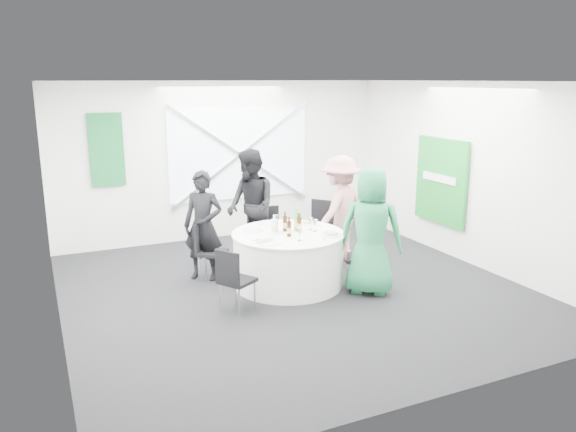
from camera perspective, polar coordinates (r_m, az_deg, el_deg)
name	(u,v)px	position (r m, az deg, el deg)	size (l,w,h in m)	color
floor	(294,289)	(7.82, 0.62, -7.46)	(6.00, 6.00, 0.00)	black
ceiling	(295,81)	(7.29, 0.67, 13.53)	(6.00, 6.00, 0.00)	silver
wall_back	(223,161)	(10.18, -6.61, 5.61)	(6.00, 6.00, 0.00)	white
wall_front	(444,252)	(4.96, 15.61, -3.52)	(6.00, 6.00, 0.00)	white
wall_left	(49,212)	(6.75, -23.08, 0.40)	(6.00, 6.00, 0.00)	white
wall_right	(470,174)	(9.10, 18.04, 4.05)	(6.00, 6.00, 0.00)	white
window_panel	(240,154)	(10.23, -4.95, 6.25)	(2.60, 0.03, 1.60)	white
window_brace_a	(240,155)	(10.19, -4.87, 6.22)	(0.05, 0.05, 3.16)	silver
window_brace_b	(240,155)	(10.19, -4.87, 6.22)	(0.05, 0.05, 3.16)	silver
green_banner	(106,150)	(9.67, -17.96, 6.40)	(0.55, 0.04, 1.20)	#136134
green_sign	(441,181)	(9.54, 15.26, 3.44)	(0.05, 1.20, 1.40)	#188528
banquet_table	(288,259)	(7.86, 0.00, -4.39)	(1.56, 1.56, 0.76)	white
chair_back	(269,230)	(8.88, -1.96, -1.41)	(0.45, 0.46, 0.87)	black
chair_back_left	(207,247)	(8.12, -8.24, -3.13)	(0.54, 0.53, 0.84)	black
chair_back_right	(321,227)	(8.74, 3.34, -1.14)	(0.63, 0.63, 0.99)	black
chair_front_right	(368,253)	(7.75, 8.08, -3.71)	(0.56, 0.56, 0.89)	black
chair_front_left	(233,276)	(6.92, -5.59, -6.13)	(0.52, 0.52, 0.83)	black
person_man_back_left	(203,226)	(8.09, -8.60, -0.99)	(0.58, 0.38, 1.58)	black
person_man_back	(251,207)	(8.75, -3.81, 0.97)	(0.87, 0.48, 1.79)	black
person_woman_pink	(340,210)	(8.74, 5.29, 0.61)	(1.10, 0.51, 1.70)	tan
person_woman_green	(371,231)	(7.53, 8.42, -1.53)	(0.84, 0.55, 1.73)	#23814D
plate_back	(268,223)	(8.26, -2.00, -0.70)	(0.29, 0.29, 0.01)	white
plate_back_left	(253,230)	(7.86, -3.58, -1.47)	(0.29, 0.29, 0.01)	white
plate_back_right	(308,223)	(8.23, 2.02, -0.69)	(0.25, 0.25, 0.04)	white
plate_front_right	(331,234)	(7.66, 4.40, -1.82)	(0.28, 0.28, 0.04)	white
plate_front_left	(269,243)	(7.24, -1.93, -2.80)	(0.25, 0.25, 0.01)	white
napkin	(264,239)	(7.31, -2.41, -2.37)	(0.19, 0.13, 0.05)	white
beer_bottle_a	(276,226)	(7.75, -1.25, -0.99)	(0.06, 0.06, 0.25)	#3B1D0A
beer_bottle_b	(285,224)	(7.81, -0.30, -0.79)	(0.06, 0.06, 0.28)	#3B1D0A
beer_bottle_c	(299,224)	(7.79, 1.16, -0.87)	(0.06, 0.06, 0.27)	#3B1D0A
beer_bottle_d	(289,229)	(7.55, 0.11, -1.33)	(0.06, 0.06, 0.27)	#3B1D0A
green_water_bottle	(297,221)	(7.83, 0.88, -0.56)	(0.08, 0.08, 0.33)	green
clear_water_bottle	(274,227)	(7.65, -1.40, -1.12)	(0.08, 0.08, 0.27)	white
wine_glass_a	(310,221)	(7.91, 2.29, -0.49)	(0.07, 0.07, 0.17)	white
wine_glass_b	(300,231)	(7.35, 1.19, -1.58)	(0.07, 0.07, 0.17)	white
wine_glass_c	(276,218)	(8.05, -1.22, -0.21)	(0.07, 0.07, 0.17)	white
wine_glass_d	(315,223)	(7.80, 2.80, -0.69)	(0.07, 0.07, 0.17)	white
fork_a	(324,239)	(7.46, 3.71, -2.34)	(0.01, 0.15, 0.01)	silver
knife_a	(330,233)	(7.74, 4.26, -1.75)	(0.01, 0.15, 0.01)	silver
fork_b	(318,226)	(8.13, 3.06, -0.99)	(0.01, 0.15, 0.01)	silver
knife_b	(298,223)	(8.29, 1.07, -0.68)	(0.01, 0.15, 0.01)	silver
fork_c	(257,241)	(7.37, -3.19, -2.54)	(0.01, 0.15, 0.01)	silver
knife_c	(278,244)	(7.21, -0.98, -2.90)	(0.01, 0.15, 0.01)	silver
fork_d	(286,222)	(8.31, -0.24, -0.64)	(0.01, 0.15, 0.01)	silver
knife_d	(263,225)	(8.19, -2.56, -0.87)	(0.01, 0.15, 0.01)	silver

